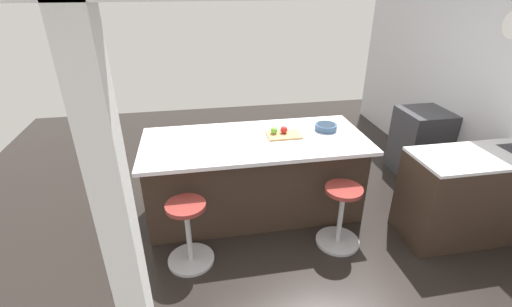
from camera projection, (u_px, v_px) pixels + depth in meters
ground_plane at (261, 210)px, 4.14m from camera, size 7.42×7.42×0.00m
interior_partition_left at (492, 86)px, 3.96m from camera, size 0.15×5.71×2.69m
sink_cabinet at (495, 192)px, 3.62m from camera, size 1.87×0.60×1.20m
oven_range at (420, 142)px, 4.76m from camera, size 0.60×0.61×0.89m
kitchen_island at (254, 175)px, 3.92m from camera, size 2.34×1.04×0.93m
stool_by_window at (340, 218)px, 3.49m from camera, size 0.44×0.44×0.65m
stool_middle at (189, 235)px, 3.26m from camera, size 0.44×0.44×0.65m
cutting_board at (284, 135)px, 3.75m from camera, size 0.36×0.24×0.02m
apple_red at (284, 130)px, 3.75m from camera, size 0.08×0.08×0.08m
apple_green at (274, 130)px, 3.74m from camera, size 0.07×0.07×0.07m
fruit_bowl at (326, 127)px, 3.87m from camera, size 0.24×0.24×0.07m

